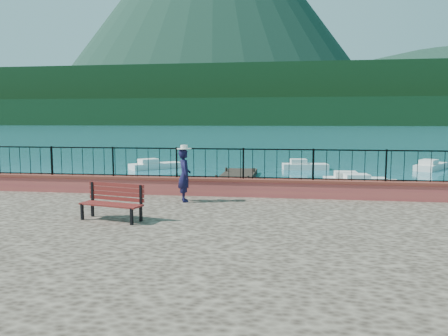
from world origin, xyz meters
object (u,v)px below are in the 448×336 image
(boat_3, at_px, (156,163))
(boat_5, at_px, (431,164))
(boat_1, at_px, (367,181))
(boat_0, at_px, (187,197))
(person, at_px, (184,175))
(boat_2, at_px, (355,178))
(boat_4, at_px, (305,164))
(park_bench, at_px, (112,209))

(boat_3, relative_size, boat_5, 0.94)
(boat_1, bearing_deg, boat_0, -150.08)
(person, distance_m, boat_2, 14.25)
(boat_1, bearing_deg, person, -128.47)
(boat_4, distance_m, boat_5, 9.37)
(person, distance_m, boat_4, 20.60)
(boat_0, xyz_separation_m, boat_1, (8.46, 6.07, 0.00))
(boat_2, relative_size, boat_3, 0.88)
(boat_2, distance_m, boat_3, 15.10)
(park_bench, bearing_deg, person, 80.20)
(boat_5, bearing_deg, boat_3, 129.26)
(park_bench, xyz_separation_m, boat_4, (5.50, 22.78, -1.07))
(boat_5, bearing_deg, person, 179.78)
(boat_1, height_order, boat_4, same)
(person, relative_size, boat_2, 0.47)
(park_bench, distance_m, boat_5, 28.34)
(boat_0, bearing_deg, park_bench, -88.87)
(boat_0, bearing_deg, person, -76.18)
(boat_1, distance_m, boat_3, 16.00)
(boat_0, bearing_deg, boat_1, 36.68)
(boat_2, height_order, boat_4, same)
(boat_2, bearing_deg, boat_1, -68.46)
(boat_3, xyz_separation_m, boat_4, (11.14, 1.16, 0.00))
(park_bench, relative_size, boat_2, 0.49)
(person, height_order, boat_3, person)
(boat_2, bearing_deg, boat_0, -139.04)
(boat_1, distance_m, boat_5, 11.97)
(park_bench, height_order, boat_4, park_bench)
(person, relative_size, boat_4, 0.48)
(person, height_order, boat_1, person)
(person, distance_m, boat_5, 25.46)
(person, distance_m, boat_3, 20.17)
(park_bench, relative_size, boat_3, 0.43)
(park_bench, distance_m, person, 2.99)
(boat_1, bearing_deg, boat_4, 102.77)
(park_bench, bearing_deg, boat_3, 118.32)
(boat_2, bearing_deg, person, -119.67)
(boat_4, bearing_deg, boat_1, -78.35)
(boat_2, xyz_separation_m, boat_5, (6.79, 9.06, 0.00))
(person, height_order, boat_4, person)
(park_bench, distance_m, boat_4, 23.46)
(boat_1, distance_m, boat_2, 1.19)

